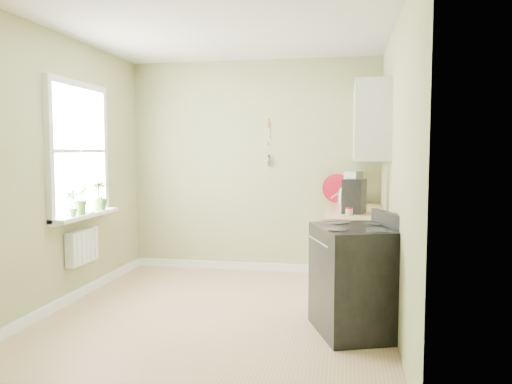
% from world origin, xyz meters
% --- Properties ---
extents(floor, '(3.20, 3.60, 0.02)m').
position_xyz_m(floor, '(0.00, 0.00, -0.01)').
color(floor, tan).
rests_on(floor, ground).
extents(ceiling, '(3.20, 3.60, 0.02)m').
position_xyz_m(ceiling, '(0.00, 0.00, 2.71)').
color(ceiling, white).
rests_on(ceiling, wall_back).
extents(wall_back, '(3.20, 0.02, 2.70)m').
position_xyz_m(wall_back, '(0.00, 1.81, 1.35)').
color(wall_back, tan).
rests_on(wall_back, floor).
extents(wall_left, '(0.02, 3.60, 2.70)m').
position_xyz_m(wall_left, '(-1.61, 0.00, 1.35)').
color(wall_left, tan).
rests_on(wall_left, floor).
extents(wall_right, '(0.02, 3.60, 2.70)m').
position_xyz_m(wall_right, '(1.61, 0.00, 1.35)').
color(wall_right, tan).
rests_on(wall_right, floor).
extents(base_cabinets, '(0.60, 1.60, 0.87)m').
position_xyz_m(base_cabinets, '(1.30, 1.00, 0.43)').
color(base_cabinets, white).
rests_on(base_cabinets, floor).
extents(countertop, '(0.64, 1.60, 0.04)m').
position_xyz_m(countertop, '(1.29, 1.00, 0.89)').
color(countertop, '#D5AF82').
rests_on(countertop, base_cabinets).
extents(upper_cabinets, '(0.35, 1.40, 0.80)m').
position_xyz_m(upper_cabinets, '(1.43, 1.10, 1.85)').
color(upper_cabinets, white).
rests_on(upper_cabinets, wall_right).
extents(window, '(0.06, 1.14, 1.44)m').
position_xyz_m(window, '(-1.58, 0.30, 1.55)').
color(window, white).
rests_on(window, wall_left).
extents(window_sill, '(0.18, 1.14, 0.04)m').
position_xyz_m(window_sill, '(-1.51, 0.30, 0.88)').
color(window_sill, white).
rests_on(window_sill, wall_left).
extents(radiator, '(0.12, 0.50, 0.35)m').
position_xyz_m(radiator, '(-1.54, 0.25, 0.55)').
color(radiator, white).
rests_on(radiator, wall_left).
extents(wall_utensils, '(0.02, 0.14, 0.58)m').
position_xyz_m(wall_utensils, '(0.20, 1.78, 1.56)').
color(wall_utensils, '#D5AF82').
rests_on(wall_utensils, wall_back).
extents(stove, '(0.88, 0.91, 1.03)m').
position_xyz_m(stove, '(1.28, -0.25, 0.46)').
color(stove, black).
rests_on(stove, floor).
extents(stand_mixer, '(0.32, 0.40, 0.43)m').
position_xyz_m(stand_mixer, '(1.28, 1.74, 1.09)').
color(stand_mixer, '#B2B2B7').
rests_on(stand_mixer, countertop).
extents(kettle, '(0.20, 0.12, 0.20)m').
position_xyz_m(kettle, '(1.13, 1.59, 1.01)').
color(kettle, silver).
rests_on(kettle, countertop).
extents(coffee_maker, '(0.26, 0.27, 0.35)m').
position_xyz_m(coffee_maker, '(1.26, 0.69, 1.08)').
color(coffee_maker, black).
rests_on(coffee_maker, countertop).
extents(red_tray, '(0.37, 0.11, 0.36)m').
position_xyz_m(red_tray, '(1.07, 1.71, 1.09)').
color(red_tray, maroon).
rests_on(red_tray, countertop).
extents(jar, '(0.08, 0.08, 0.08)m').
position_xyz_m(jar, '(1.21, 0.49, 0.95)').
color(jar, '#BEA896').
rests_on(jar, countertop).
extents(plant_a, '(0.17, 0.14, 0.27)m').
position_xyz_m(plant_a, '(-1.50, 0.01, 1.04)').
color(plant_a, '#41702B').
rests_on(plant_a, window_sill).
extents(plant_b, '(0.19, 0.21, 0.32)m').
position_xyz_m(plant_b, '(-1.50, 0.18, 1.06)').
color(plant_b, '#41702B').
rests_on(plant_b, window_sill).
extents(plant_c, '(0.25, 0.25, 0.32)m').
position_xyz_m(plant_c, '(-1.50, 0.57, 1.06)').
color(plant_c, '#41702B').
rests_on(plant_c, window_sill).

